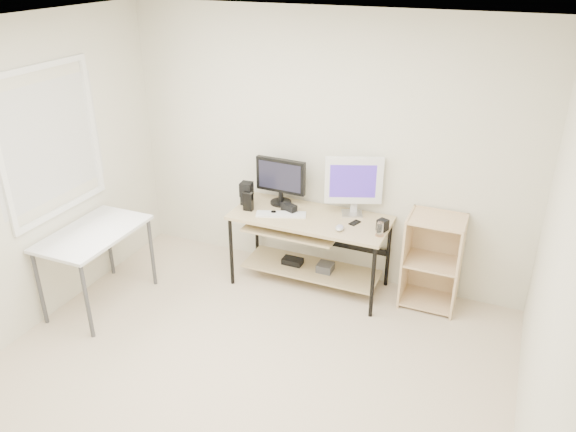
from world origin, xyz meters
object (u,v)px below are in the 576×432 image
Objects in this scene: desk at (308,236)px; audio_controller at (248,201)px; black_monitor at (281,178)px; shelf_unit at (433,260)px; white_imac at (354,182)px; side_table at (94,240)px.

desk is 0.66m from audio_controller.
black_monitor reaches higher than desk.
desk is 1.19m from shelf_unit.
black_monitor is 0.89× the size of white_imac.
shelf_unit is 1.77× the size of black_monitor.
black_monitor is at bearing 179.97° from shelf_unit.
black_monitor reaches higher than audio_controller.
black_monitor is 0.73m from white_imac.
black_monitor is (-0.35, 0.16, 0.48)m from desk.
black_monitor is (1.30, 1.22, 0.35)m from side_table.
side_table is (-1.65, -1.06, 0.13)m from desk.
desk is 8.16× the size of audio_controller.
white_imac is at bearing 4.46° from black_monitor.
shelf_unit is (1.18, 0.16, -0.09)m from desk.
white_imac is (0.37, 0.19, 0.54)m from desk.
black_monitor is 0.39m from audio_controller.
audio_controller is (-0.58, -0.10, 0.30)m from desk.
desk is at bearing -22.87° from black_monitor.
shelf_unit is 1.02m from white_imac.
white_imac is at bearing 27.45° from desk.
desk is 1.67× the size of shelf_unit.
white_imac reaches higher than shelf_unit.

